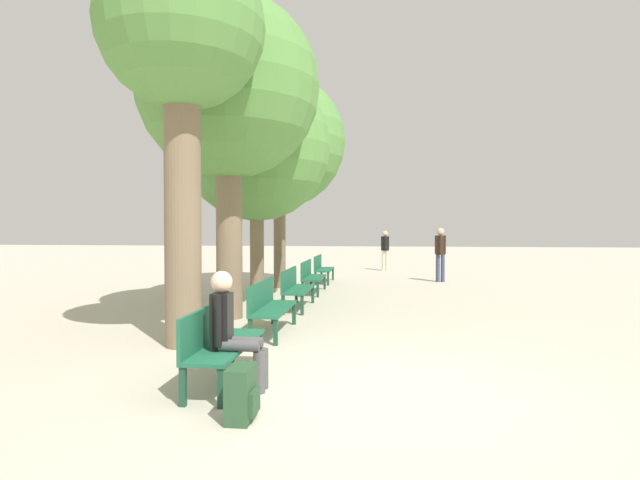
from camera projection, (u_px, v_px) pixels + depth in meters
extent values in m
plane|color=beige|center=(366.00, 388.00, 5.30)|extent=(80.00, 80.00, 0.00)
cube|color=#1E6042|center=(227.00, 345.00, 5.50)|extent=(0.47, 1.67, 0.04)
cube|color=#1E6042|center=(208.00, 325.00, 5.52)|extent=(0.04, 1.67, 0.41)
cube|color=#19422D|center=(221.00, 388.00, 4.70)|extent=(0.06, 0.06, 0.38)
cube|color=#19422D|center=(260.00, 348.00, 6.27)|extent=(0.06, 0.06, 0.38)
cube|color=#19422D|center=(183.00, 386.00, 4.75)|extent=(0.06, 0.06, 0.38)
cube|color=#19422D|center=(231.00, 347.00, 6.32)|extent=(0.06, 0.06, 0.38)
cube|color=#1E6042|center=(274.00, 309.00, 8.00)|extent=(0.47, 1.67, 0.04)
cube|color=#1E6042|center=(261.00, 294.00, 8.02)|extent=(0.04, 1.67, 0.41)
cube|color=#19422D|center=(276.00, 332.00, 7.20)|extent=(0.06, 0.06, 0.38)
cube|color=#19422D|center=(294.00, 314.00, 8.76)|extent=(0.06, 0.06, 0.38)
cube|color=#19422D|center=(250.00, 332.00, 7.24)|extent=(0.06, 0.06, 0.38)
cube|color=#19422D|center=(273.00, 313.00, 8.81)|extent=(0.06, 0.06, 0.38)
cube|color=#1E6042|center=(299.00, 289.00, 10.49)|extent=(0.47, 1.67, 0.04)
cube|color=#1E6042|center=(289.00, 279.00, 10.51)|extent=(0.04, 1.67, 0.41)
cube|color=#19422D|center=(302.00, 305.00, 9.69)|extent=(0.06, 0.06, 0.38)
cube|color=#19422D|center=(313.00, 295.00, 11.26)|extent=(0.06, 0.06, 0.38)
cube|color=#19422D|center=(283.00, 305.00, 9.73)|extent=(0.06, 0.06, 0.38)
cube|color=#19422D|center=(296.00, 294.00, 11.30)|extent=(0.06, 0.06, 0.38)
cube|color=#1E6042|center=(314.00, 278.00, 12.98)|extent=(0.47, 1.67, 0.04)
cube|color=#1E6042|center=(306.00, 269.00, 13.00)|extent=(0.04, 1.67, 0.41)
cube|color=#19422D|center=(318.00, 289.00, 12.18)|extent=(0.06, 0.06, 0.38)
cube|color=#19422D|center=(325.00, 282.00, 13.75)|extent=(0.06, 0.06, 0.38)
cube|color=#19422D|center=(303.00, 289.00, 12.22)|extent=(0.06, 0.06, 0.38)
cube|color=#19422D|center=(311.00, 282.00, 13.79)|extent=(0.06, 0.06, 0.38)
cube|color=#1E6042|center=(325.00, 269.00, 15.47)|extent=(0.47, 1.67, 0.04)
cube|color=#1E6042|center=(318.00, 262.00, 15.49)|extent=(0.04, 1.67, 0.41)
cube|color=#19422D|center=(328.00, 279.00, 14.67)|extent=(0.06, 0.06, 0.38)
cube|color=#19422D|center=(333.00, 274.00, 16.24)|extent=(0.06, 0.06, 0.38)
cube|color=#19422D|center=(315.00, 279.00, 14.72)|extent=(0.06, 0.06, 0.38)
cube|color=#19422D|center=(321.00, 274.00, 16.28)|extent=(0.06, 0.06, 0.38)
cylinder|color=#7A664C|center=(183.00, 210.00, 7.14)|extent=(0.52, 0.52, 3.93)
sphere|color=#568E42|center=(182.00, 25.00, 7.07)|extent=(2.38, 2.38, 2.38)
cylinder|color=#7A664C|center=(229.00, 228.00, 9.36)|extent=(0.49, 0.49, 3.39)
sphere|color=#568E42|center=(229.00, 87.00, 9.30)|extent=(3.41, 3.41, 3.41)
cylinder|color=#7A664C|center=(257.00, 245.00, 11.50)|extent=(0.32, 0.32, 2.62)
sphere|color=#568E42|center=(257.00, 147.00, 11.44)|extent=(3.40, 3.40, 3.40)
cylinder|color=#7A664C|center=(280.00, 233.00, 14.13)|extent=(0.34, 0.34, 3.10)
sphere|color=#568E42|center=(279.00, 142.00, 14.06)|extent=(3.73, 3.73, 3.73)
cylinder|color=#4C4C4C|center=(239.00, 346.00, 5.15)|extent=(0.42, 0.12, 0.12)
cylinder|color=#4C4C4C|center=(259.00, 372.00, 5.14)|extent=(0.12, 0.12, 0.42)
cylinder|color=#4C4C4C|center=(243.00, 342.00, 5.30)|extent=(0.42, 0.12, 0.12)
cylinder|color=#4C4C4C|center=(263.00, 368.00, 5.28)|extent=(0.12, 0.12, 0.42)
cube|color=black|center=(222.00, 321.00, 5.25)|extent=(0.19, 0.23, 0.59)
cylinder|color=black|center=(218.00, 320.00, 5.12)|extent=(0.09, 0.09, 0.54)
cylinder|color=black|center=(225.00, 316.00, 5.37)|extent=(0.09, 0.09, 0.54)
sphere|color=beige|center=(222.00, 282.00, 5.24)|extent=(0.23, 0.23, 0.23)
cube|color=#284C2D|center=(241.00, 393.00, 4.41)|extent=(0.21, 0.37, 0.48)
cube|color=#284C2D|center=(255.00, 402.00, 4.39)|extent=(0.04, 0.26, 0.21)
cylinder|color=#384260|center=(438.00, 268.00, 15.64)|extent=(0.12, 0.12, 0.85)
cylinder|color=#384260|center=(443.00, 268.00, 15.62)|extent=(0.12, 0.12, 0.85)
cube|color=black|center=(440.00, 245.00, 15.61)|extent=(0.30, 0.30, 0.61)
cylinder|color=black|center=(436.00, 245.00, 15.63)|extent=(0.09, 0.09, 0.57)
cylinder|color=black|center=(445.00, 245.00, 15.60)|extent=(0.09, 0.09, 0.57)
sphere|color=tan|center=(440.00, 232.00, 15.60)|extent=(0.23, 0.23, 0.23)
cylinder|color=beige|center=(383.00, 261.00, 19.70)|extent=(0.12, 0.12, 0.80)
cylinder|color=beige|center=(387.00, 261.00, 19.69)|extent=(0.12, 0.12, 0.80)
cube|color=black|center=(385.00, 243.00, 19.68)|extent=(0.28, 0.28, 0.56)
cylinder|color=black|center=(382.00, 243.00, 19.69)|extent=(0.08, 0.08, 0.54)
cylinder|color=black|center=(388.00, 243.00, 19.66)|extent=(0.08, 0.08, 0.54)
sphere|color=tan|center=(385.00, 233.00, 19.67)|extent=(0.22, 0.22, 0.22)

